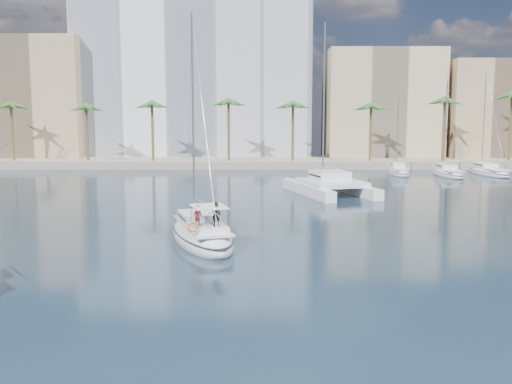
{
  "coord_description": "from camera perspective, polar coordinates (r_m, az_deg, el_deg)",
  "views": [
    {
      "loc": [
        -0.26,
        -35.12,
        8.53
      ],
      "look_at": [
        -0.43,
        1.5,
        3.57
      ],
      "focal_mm": 40.0,
      "sensor_mm": 36.0,
      "label": 1
    }
  ],
  "objects": [
    {
      "name": "palm_left",
      "position": [
        98.12,
        -20.06,
        8.27
      ],
      "size": [
        3.6,
        3.6,
        12.3
      ],
      "color": "brown",
      "rests_on": "ground"
    },
    {
      "name": "building_tan_left",
      "position": [
        112.2,
        -21.82,
        8.43
      ],
      "size": [
        22.0,
        14.0,
        22.0
      ],
      "primitive_type": "cube",
      "color": "tan",
      "rests_on": "ground"
    },
    {
      "name": "catamaran",
      "position": [
        62.38,
        7.42,
        0.86
      ],
      "size": [
        9.73,
        14.02,
        18.48
      ],
      "rotation": [
        0.0,
        0.0,
        0.29
      ],
      "color": "silver",
      "rests_on": "ground"
    },
    {
      "name": "building_beige",
      "position": [
        107.46,
        12.35,
        8.32
      ],
      "size": [
        20.0,
        14.0,
        20.0
      ],
      "primitive_type": "cube",
      "color": "tan",
      "rests_on": "ground"
    },
    {
      "name": "building_modern",
      "position": [
        108.89,
        -6.03,
        10.55
      ],
      "size": [
        42.0,
        16.0,
        28.0
      ],
      "primitive_type": "cube",
      "color": "white",
      "rests_on": "ground"
    },
    {
      "name": "seagull",
      "position": [
        41.5,
        -3.8,
        -3.03
      ],
      "size": [
        1.2,
        0.52,
        0.22
      ],
      "color": "silver",
      "rests_on": "ground"
    },
    {
      "name": "moored_yacht_c",
      "position": [
        89.01,
        22.22,
        1.64
      ],
      "size": [
        3.98,
        12.33,
        15.54
      ],
      "primitive_type": null,
      "rotation": [
        0.0,
        0.0,
        0.03
      ],
      "color": "silver",
      "rests_on": "ground"
    },
    {
      "name": "building_tan_right",
      "position": [
        111.44,
        22.75,
        7.36
      ],
      "size": [
        18.0,
        12.0,
        18.0
      ],
      "primitive_type": "cube",
      "color": "tan",
      "rests_on": "ground"
    },
    {
      "name": "moored_yacht_b",
      "position": [
        84.9,
        18.64,
        1.54
      ],
      "size": [
        3.32,
        10.83,
        13.72
      ],
      "primitive_type": null,
      "rotation": [
        0.0,
        0.0,
        -0.02
      ],
      "color": "silver",
      "rests_on": "ground"
    },
    {
      "name": "palm_right",
      "position": [
        98.3,
        20.89,
        8.23
      ],
      "size": [
        3.6,
        3.6,
        12.3
      ],
      "color": "brown",
      "rests_on": "ground"
    },
    {
      "name": "moored_yacht_a",
      "position": [
        85.01,
        14.06,
        1.72
      ],
      "size": [
        3.37,
        9.52,
        11.9
      ],
      "primitive_type": null,
      "rotation": [
        0.0,
        0.0,
        -0.07
      ],
      "color": "silver",
      "rests_on": "ground"
    },
    {
      "name": "main_sloop",
      "position": [
        38.84,
        -5.47,
        -4.24
      ],
      "size": [
        6.65,
        11.47,
        16.23
      ],
      "rotation": [
        0.0,
        0.0,
        0.31
      ],
      "color": "silver",
      "rests_on": "ground"
    },
    {
      "name": "quay",
      "position": [
        96.44,
        0.42,
        2.99
      ],
      "size": [
        120.0,
        14.0,
        1.2
      ],
      "primitive_type": "cube",
      "color": "gray",
      "rests_on": "ground"
    },
    {
      "name": "ground",
      "position": [
        36.14,
        0.67,
        -5.94
      ],
      "size": [
        160.0,
        160.0,
        0.0
      ],
      "primitive_type": "plane",
      "color": "black",
      "rests_on": "ground"
    },
    {
      "name": "palm_centre",
      "position": [
        92.13,
        0.43,
        8.8
      ],
      "size": [
        3.6,
        3.6,
        12.3
      ],
      "color": "brown",
      "rests_on": "ground"
    }
  ]
}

